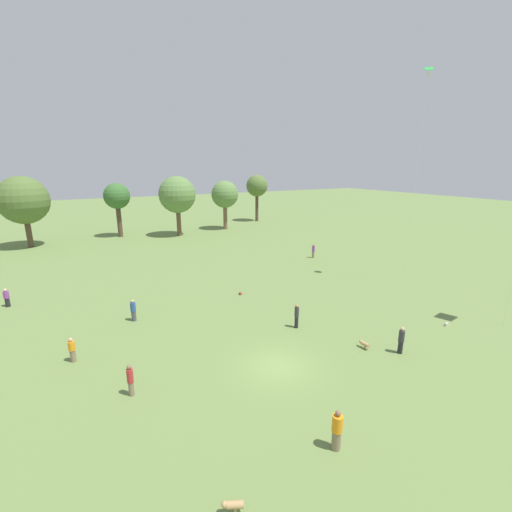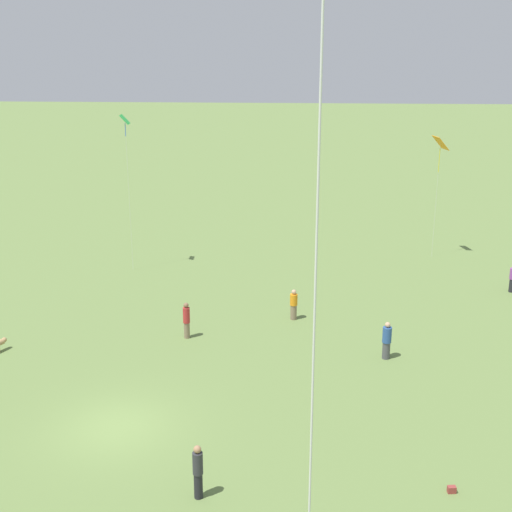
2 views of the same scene
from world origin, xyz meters
name	(u,v)px [view 2 (image 2 of 2)]	position (x,y,z in m)	size (l,w,h in m)	color
ground_plane	(117,427)	(0.00, 0.00, 0.00)	(240.00, 240.00, 0.00)	olive
person_1	(187,320)	(-7.99, 1.39, 0.89)	(0.34, 0.34, 1.75)	#847056
person_3	(198,471)	(3.87, 3.52, 0.94)	(0.42, 0.42, 1.83)	#232328
person_4	(294,305)	(-10.52, 6.37, 0.78)	(0.46, 0.46, 1.57)	#847056
person_6	(387,341)	(-6.30, 10.45, 0.85)	(0.56, 0.56, 1.72)	#4C4C51
kite_1	(440,146)	(-21.32, 15.11, 7.05)	(1.22, 0.98, 7.64)	orange
kite_3	(125,127)	(-17.70, -3.33, 8.50)	(0.72, 0.52, 9.22)	green
dog_0	(0,343)	(-6.07, -6.78, 0.40)	(0.75, 0.51, 0.56)	tan
picnic_bag_1	(452,489)	(3.19, 11.38, 0.11)	(0.20, 0.28, 0.22)	#933833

